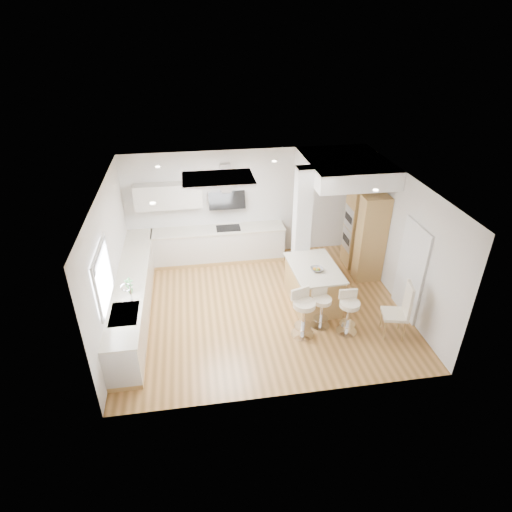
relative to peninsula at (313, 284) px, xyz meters
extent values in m
plane|color=#AC783F|center=(-1.13, -0.04, -0.46)|extent=(6.00, 6.00, 0.00)
cube|color=white|center=(-1.13, -0.04, -0.46)|extent=(6.00, 5.00, 0.02)
cube|color=beige|center=(-1.13, 2.46, 0.94)|extent=(6.00, 0.04, 2.80)
cube|color=beige|center=(-4.13, -0.04, 0.94)|extent=(0.04, 5.00, 2.80)
cube|color=beige|center=(1.87, -0.04, 0.94)|extent=(0.04, 5.00, 2.80)
cube|color=silver|center=(-1.93, 0.56, 2.32)|extent=(1.40, 0.95, 0.05)
cube|color=white|center=(-1.93, 0.56, 2.30)|extent=(1.25, 0.80, 0.03)
cylinder|color=white|center=(-3.13, 1.46, 2.33)|extent=(0.10, 0.10, 0.02)
cylinder|color=white|center=(-3.13, -0.54, 2.33)|extent=(0.10, 0.10, 0.02)
cylinder|color=white|center=(-0.63, 1.46, 2.33)|extent=(0.10, 0.10, 0.02)
cylinder|color=white|center=(0.87, 0.96, 2.33)|extent=(0.10, 0.10, 0.02)
cylinder|color=white|center=(0.87, -0.54, 2.33)|extent=(0.10, 0.10, 0.02)
cube|color=white|center=(-4.09, -0.94, 1.19)|extent=(0.03, 1.15, 0.95)
cube|color=silver|center=(-4.08, -0.94, 1.70)|extent=(0.04, 1.28, 0.06)
cube|color=silver|center=(-4.08, -0.94, 0.69)|extent=(0.04, 1.28, 0.06)
cube|color=silver|center=(-4.08, -1.55, 1.19)|extent=(0.04, 0.06, 0.95)
cube|color=silver|center=(-4.08, -0.33, 1.19)|extent=(0.04, 0.06, 0.95)
cube|color=#94969B|center=(-4.06, -0.94, 1.62)|extent=(0.03, 1.18, 0.14)
cube|color=#453E36|center=(1.86, -0.64, 0.54)|extent=(0.02, 0.90, 2.00)
cube|color=silver|center=(1.84, -0.64, 0.54)|extent=(0.05, 1.00, 2.10)
cube|color=tan|center=(-3.83, 0.21, -0.41)|extent=(0.60, 4.50, 0.10)
cube|color=beige|center=(-3.83, 0.21, 0.02)|extent=(0.60, 4.50, 0.76)
cube|color=beige|center=(-3.83, 0.21, 0.42)|extent=(0.63, 4.50, 0.04)
cube|color=#ACABB0|center=(-3.83, -1.04, 0.43)|extent=(0.50, 0.75, 0.02)
cube|color=#ACABB0|center=(-3.83, -1.22, 0.38)|extent=(0.40, 0.34, 0.10)
cube|color=#ACABB0|center=(-3.83, -0.86, 0.38)|extent=(0.40, 0.34, 0.10)
cylinder|color=silver|center=(-3.71, -0.74, 0.62)|extent=(0.02, 0.02, 0.36)
torus|color=silver|center=(-3.78, -0.74, 0.80)|extent=(0.18, 0.02, 0.18)
imported|color=#488C47|center=(-3.78, -0.39, 0.61)|extent=(0.17, 0.12, 0.33)
cube|color=tan|center=(-1.88, 2.16, -0.41)|extent=(3.30, 0.60, 0.10)
cube|color=beige|center=(-1.88, 2.16, 0.02)|extent=(3.30, 0.60, 0.76)
cube|color=beige|center=(-1.88, 2.16, 0.42)|extent=(3.33, 0.63, 0.04)
cube|color=black|center=(-1.63, 2.16, 0.45)|extent=(0.60, 0.40, 0.01)
cube|color=beige|center=(-3.03, 2.29, 1.34)|extent=(1.60, 0.34, 0.60)
cube|color=#ACABB0|center=(-1.63, 2.36, 1.69)|extent=(0.25, 0.18, 0.70)
cube|color=black|center=(-1.63, 2.28, 1.14)|extent=(0.90, 0.26, 0.44)
cube|color=silver|center=(-0.08, 0.91, 0.94)|extent=(0.35, 0.35, 2.80)
cube|color=white|center=(0.97, 1.36, 2.14)|extent=(1.78, 2.20, 0.40)
cube|color=tan|center=(1.55, 1.46, 0.59)|extent=(0.62, 0.62, 2.10)
cube|color=tan|center=(1.55, 0.76, 0.59)|extent=(0.62, 0.40, 2.10)
cube|color=#ACABB0|center=(1.24, 1.46, 0.84)|extent=(0.02, 0.55, 0.55)
cube|color=#ACABB0|center=(1.24, 1.46, 0.26)|extent=(0.02, 0.55, 0.55)
cube|color=black|center=(1.23, 1.46, 0.84)|extent=(0.01, 0.45, 0.18)
cube|color=black|center=(1.23, 1.46, 0.26)|extent=(0.01, 0.45, 0.18)
cube|color=tan|center=(0.00, 0.00, -0.03)|extent=(0.96, 1.44, 0.86)
cube|color=beige|center=(0.00, 0.00, 0.43)|extent=(1.05, 1.53, 0.04)
imported|color=gray|center=(0.01, -0.15, 0.48)|extent=(0.27, 0.27, 0.06)
sphere|color=orange|center=(0.05, -0.15, 0.48)|extent=(0.07, 0.07, 0.07)
sphere|color=orange|center=(-0.03, -0.13, 0.48)|extent=(0.07, 0.07, 0.07)
sphere|color=olive|center=(0.01, -0.19, 0.48)|extent=(0.07, 0.07, 0.07)
cylinder|color=silver|center=(-0.49, -1.07, -0.44)|extent=(0.58, 0.58, 0.03)
cylinder|color=silver|center=(-0.49, -1.07, -0.09)|extent=(0.09, 0.09, 0.68)
cylinder|color=silver|center=(-0.49, -1.07, -0.23)|extent=(0.45, 0.45, 0.02)
cylinder|color=beige|center=(-0.49, -1.07, 0.29)|extent=(0.55, 0.55, 0.10)
cube|color=beige|center=(-0.54, -0.91, 0.45)|extent=(0.39, 0.17, 0.23)
cylinder|color=silver|center=(-0.06, -0.85, -0.44)|extent=(0.46, 0.46, 0.03)
cylinder|color=silver|center=(-0.06, -0.85, -0.15)|extent=(0.07, 0.07, 0.58)
cylinder|color=silver|center=(-0.06, -0.85, -0.26)|extent=(0.36, 0.36, 0.01)
cylinder|color=beige|center=(-0.06, -0.85, 0.18)|extent=(0.44, 0.44, 0.09)
cube|color=beige|center=(-0.08, -0.71, 0.32)|extent=(0.34, 0.11, 0.20)
cylinder|color=silver|center=(0.41, -1.12, -0.44)|extent=(0.43, 0.43, 0.03)
cylinder|color=silver|center=(0.41, -1.12, -0.12)|extent=(0.07, 0.07, 0.62)
cylinder|color=silver|center=(0.41, -1.12, -0.25)|extent=(0.33, 0.33, 0.01)
cylinder|color=beige|center=(0.41, -1.12, 0.23)|extent=(0.41, 0.41, 0.09)
cube|color=beige|center=(0.42, -0.97, 0.37)|extent=(0.36, 0.06, 0.21)
cube|color=beige|center=(1.28, -1.31, 0.02)|extent=(0.55, 0.55, 0.06)
cube|color=beige|center=(1.48, -1.36, 0.36)|extent=(0.15, 0.43, 0.74)
cylinder|color=tan|center=(1.06, -1.45, -0.23)|extent=(0.04, 0.04, 0.45)
cylinder|color=tan|center=(1.14, -1.09, -0.23)|extent=(0.04, 0.04, 0.45)
cylinder|color=tan|center=(1.41, -1.53, -0.23)|extent=(0.04, 0.04, 0.45)
cylinder|color=tan|center=(1.50, -1.17, -0.23)|extent=(0.04, 0.04, 0.45)
camera|label=1|loc=(-2.43, -7.50, 5.15)|focal=30.00mm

